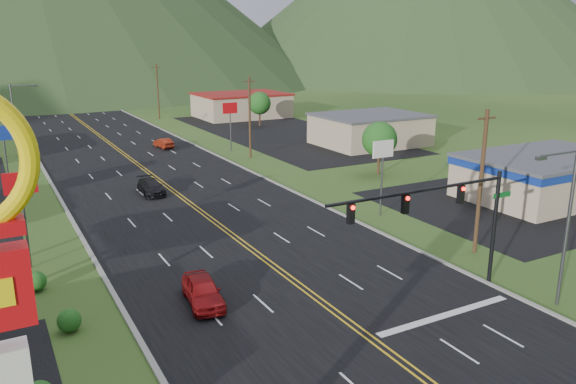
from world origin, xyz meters
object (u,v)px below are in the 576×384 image
streetlight_east (565,218)px  car_red_near (203,291)px  streetlight_west (17,115)px  car_dark_mid (151,187)px  traffic_signal (446,208)px  car_red_far (164,143)px

streetlight_east → car_red_near: bearing=150.7°
streetlight_west → car_dark_mid: (9.52, -26.07, -4.49)m
streetlight_east → streetlight_west: 64.21m
streetlight_west → car_dark_mid: bearing=-69.9°
traffic_signal → car_red_near: bearing=155.6°
traffic_signal → streetlight_west: streetlight_west is taller
streetlight_east → traffic_signal: bearing=139.6°
streetlight_east → car_red_near: size_ratio=1.99×
streetlight_west → car_red_near: (5.73, -50.37, -4.41)m
car_red_far → car_red_near: bearing=67.8°
streetlight_west → car_red_near: 50.89m
car_red_far → traffic_signal: bearing=82.6°
streetlight_east → car_red_far: 56.90m
car_red_near → car_dark_mid: size_ratio=0.95×
streetlight_west → traffic_signal: bearing=-72.0°
traffic_signal → car_red_near: (-12.43, 5.63, -4.56)m
streetlight_east → streetlight_west: size_ratio=1.00×
traffic_signal → car_dark_mid: 31.50m
streetlight_east → car_dark_mid: size_ratio=1.89×
car_red_near → car_dark_mid: bearing=88.7°
streetlight_west → car_red_near: streetlight_west is taller
traffic_signal → streetlight_east: size_ratio=1.46×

